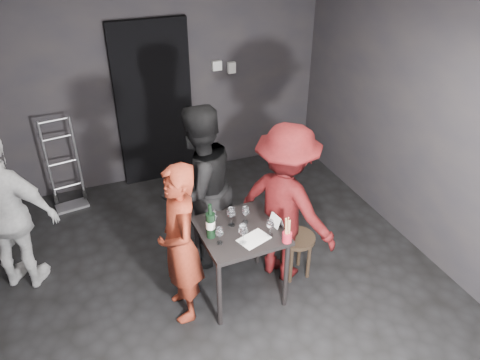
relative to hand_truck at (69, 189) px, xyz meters
name	(u,v)px	position (x,y,z in m)	size (l,w,h in m)	color
floor	(221,296)	(1.20, -2.19, -0.21)	(4.50, 5.00, 0.02)	black
ceiling	(212,2)	(1.20, -2.19, 2.49)	(4.50, 5.00, 0.02)	silver
wall_back	(151,80)	(1.20, 0.31, 1.14)	(4.50, 0.04, 2.70)	black
wall_right	(437,132)	(3.45, -2.19, 1.14)	(0.04, 5.00, 2.70)	black
doorway	(154,104)	(1.20, 0.25, 0.84)	(0.95, 0.10, 2.10)	black
wallbox_upper	(217,66)	(2.05, 0.26, 1.24)	(0.12, 0.06, 0.12)	#B7B7B2
wallbox_lower	(231,68)	(2.25, 0.26, 1.19)	(0.10, 0.06, 0.14)	#B7B7B2
hand_truck	(69,189)	(0.00, 0.00, 0.00)	(0.38, 0.33, 1.14)	#B2B2B7
tasting_table	(240,238)	(1.41, -2.19, 0.44)	(0.72, 0.72, 0.75)	black
stool	(296,244)	(2.01, -2.16, 0.17)	(0.36, 0.36, 0.47)	#33251A
server_red	(180,244)	(0.84, -2.22, 0.57)	(0.57, 0.37, 1.55)	maroon
woman_black	(198,178)	(1.22, -1.57, 0.77)	(0.96, 0.53, 1.97)	black
man_maroon	(286,199)	(1.91, -2.08, 0.67)	(1.14, 0.53, 1.77)	#480D0E
bystander_cream	(7,210)	(-0.51, -1.28, 0.65)	(1.01, 0.48, 1.73)	silver
tasting_mat	(254,239)	(1.47, -2.36, 0.54)	(0.27, 0.18, 0.00)	white
wine_glass_a	(220,235)	(1.17, -2.31, 0.63)	(0.07, 0.07, 0.18)	white
wine_glass_b	(213,219)	(1.19, -2.10, 0.64)	(0.08, 0.08, 0.21)	white
wine_glass_c	(231,216)	(1.36, -2.10, 0.64)	(0.08, 0.08, 0.20)	white
wine_glass_d	(243,233)	(1.36, -2.38, 0.64)	(0.08, 0.08, 0.21)	white
wine_glass_e	(270,227)	(1.62, -2.37, 0.63)	(0.07, 0.07, 0.18)	white
wine_glass_f	(246,214)	(1.49, -2.11, 0.63)	(0.07, 0.07, 0.18)	white
wine_bottle	(211,224)	(1.13, -2.19, 0.67)	(0.08, 0.08, 0.34)	black
breadstick_cup	(287,231)	(1.72, -2.50, 0.66)	(0.08, 0.08, 0.26)	#B41C2D
reserved_card	(275,221)	(1.72, -2.25, 0.59)	(0.09, 0.14, 0.11)	white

